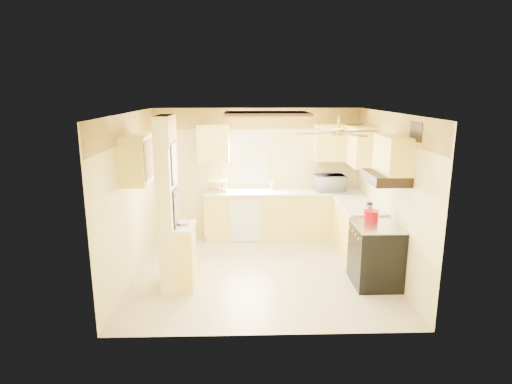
{
  "coord_description": "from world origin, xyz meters",
  "views": [
    {
      "loc": [
        -0.28,
        -6.43,
        2.82
      ],
      "look_at": [
        -0.07,
        0.35,
        1.21
      ],
      "focal_mm": 30.0,
      "sensor_mm": 36.0,
      "label": 1
    }
  ],
  "objects_px": {
    "stove": "(376,254)",
    "dutch_oven": "(371,215)",
    "bowl": "(184,223)",
    "kettle": "(369,209)",
    "microwave": "(330,183)"
  },
  "relations": [
    {
      "from": "stove",
      "to": "kettle",
      "type": "height_order",
      "value": "kettle"
    },
    {
      "from": "dutch_oven",
      "to": "kettle",
      "type": "xyz_separation_m",
      "value": [
        0.03,
        0.21,
        0.04
      ]
    },
    {
      "from": "bowl",
      "to": "kettle",
      "type": "height_order",
      "value": "kettle"
    },
    {
      "from": "bowl",
      "to": "kettle",
      "type": "distance_m",
      "value": 2.85
    },
    {
      "from": "stove",
      "to": "dutch_oven",
      "type": "height_order",
      "value": "dutch_oven"
    },
    {
      "from": "bowl",
      "to": "dutch_oven",
      "type": "distance_m",
      "value": 2.79
    },
    {
      "from": "dutch_oven",
      "to": "stove",
      "type": "bearing_deg",
      "value": -83.09
    },
    {
      "from": "stove",
      "to": "kettle",
      "type": "relative_size",
      "value": 4.63
    },
    {
      "from": "dutch_oven",
      "to": "kettle",
      "type": "relative_size",
      "value": 1.17
    },
    {
      "from": "dutch_oven",
      "to": "kettle",
      "type": "height_order",
      "value": "kettle"
    },
    {
      "from": "stove",
      "to": "kettle",
      "type": "xyz_separation_m",
      "value": [
        0.0,
        0.45,
        0.57
      ]
    },
    {
      "from": "stove",
      "to": "bowl",
      "type": "height_order",
      "value": "bowl"
    },
    {
      "from": "microwave",
      "to": "bowl",
      "type": "height_order",
      "value": "microwave"
    },
    {
      "from": "dutch_oven",
      "to": "kettle",
      "type": "bearing_deg",
      "value": 81.18
    },
    {
      "from": "bowl",
      "to": "stove",
      "type": "bearing_deg",
      "value": -0.99
    }
  ]
}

